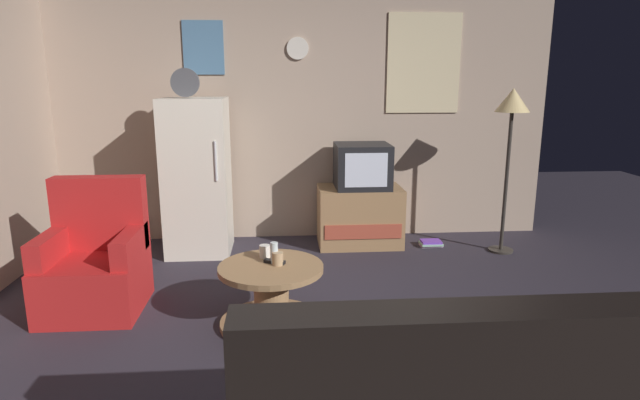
# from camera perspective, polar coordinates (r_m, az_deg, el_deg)

# --- Properties ---
(ground_plane) EXTENTS (12.00, 12.00, 0.00)m
(ground_plane) POSITION_cam_1_polar(r_m,az_deg,el_deg) (3.55, -0.27, -15.32)
(ground_plane) COLOR #2D2833
(wall_with_art) EXTENTS (5.20, 0.12, 2.65)m
(wall_with_art) POSITION_cam_1_polar(r_m,az_deg,el_deg) (5.57, -1.97, 9.47)
(wall_with_art) COLOR tan
(wall_with_art) RESTS_ON ground_plane
(fridge) EXTENTS (0.60, 0.62, 1.77)m
(fridge) POSITION_cam_1_polar(r_m,az_deg,el_deg) (5.21, -13.15, 2.49)
(fridge) COLOR silver
(fridge) RESTS_ON ground_plane
(tv_stand) EXTENTS (0.84, 0.53, 0.60)m
(tv_stand) POSITION_cam_1_polar(r_m,az_deg,el_deg) (5.41, 4.30, -1.75)
(tv_stand) COLOR #9E754C
(tv_stand) RESTS_ON ground_plane
(crt_tv) EXTENTS (0.54, 0.51, 0.44)m
(crt_tv) POSITION_cam_1_polar(r_m,az_deg,el_deg) (5.30, 4.59, 3.70)
(crt_tv) COLOR black
(crt_tv) RESTS_ON tv_stand
(standing_lamp) EXTENTS (0.32, 0.32, 1.59)m
(standing_lamp) POSITION_cam_1_polar(r_m,az_deg,el_deg) (5.31, 20.05, 8.81)
(standing_lamp) COLOR #332D28
(standing_lamp) RESTS_ON ground_plane
(coffee_table) EXTENTS (0.72, 0.72, 0.44)m
(coffee_table) POSITION_cam_1_polar(r_m,az_deg,el_deg) (3.71, -5.28, -10.26)
(coffee_table) COLOR #9E754C
(coffee_table) RESTS_ON ground_plane
(wine_glass) EXTENTS (0.05, 0.05, 0.15)m
(wine_glass) POSITION_cam_1_polar(r_m,az_deg,el_deg) (3.64, -4.97, -5.72)
(wine_glass) COLOR silver
(wine_glass) RESTS_ON coffee_table
(mug_ceramic_white) EXTENTS (0.08, 0.08, 0.09)m
(mug_ceramic_white) POSITION_cam_1_polar(r_m,az_deg,el_deg) (3.78, -6.00, -5.54)
(mug_ceramic_white) COLOR silver
(mug_ceramic_white) RESTS_ON coffee_table
(mug_ceramic_tan) EXTENTS (0.08, 0.08, 0.09)m
(mug_ceramic_tan) POSITION_cam_1_polar(r_m,az_deg,el_deg) (3.62, -4.60, -6.34)
(mug_ceramic_tan) COLOR tan
(mug_ceramic_tan) RESTS_ON coffee_table
(remote_control) EXTENTS (0.15, 0.10, 0.02)m
(remote_control) POSITION_cam_1_polar(r_m,az_deg,el_deg) (3.66, -4.93, -6.66)
(remote_control) COLOR black
(remote_control) RESTS_ON coffee_table
(armchair) EXTENTS (0.68, 0.68, 0.96)m
(armchair) POSITION_cam_1_polar(r_m,az_deg,el_deg) (4.27, -23.12, -6.42)
(armchair) COLOR red
(armchair) RESTS_ON ground_plane
(book_stack) EXTENTS (0.22, 0.16, 0.06)m
(book_stack) POSITION_cam_1_polar(r_m,az_deg,el_deg) (5.52, 11.91, -4.60)
(book_stack) COLOR #9C839E
(book_stack) RESTS_ON ground_plane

